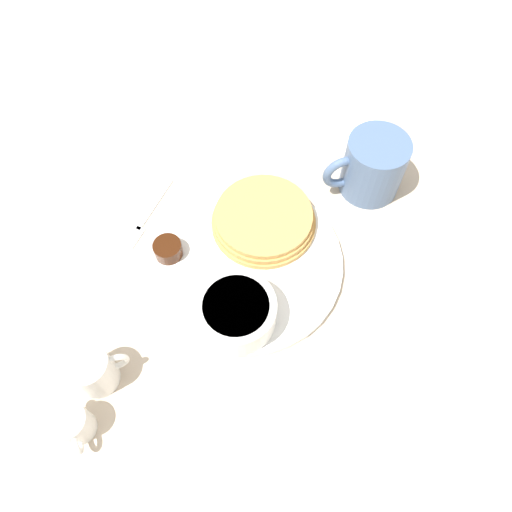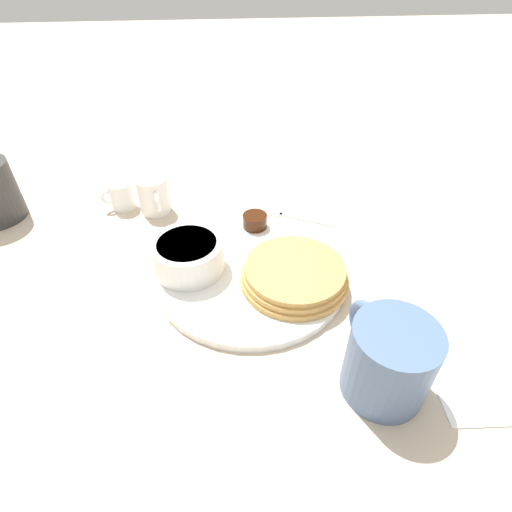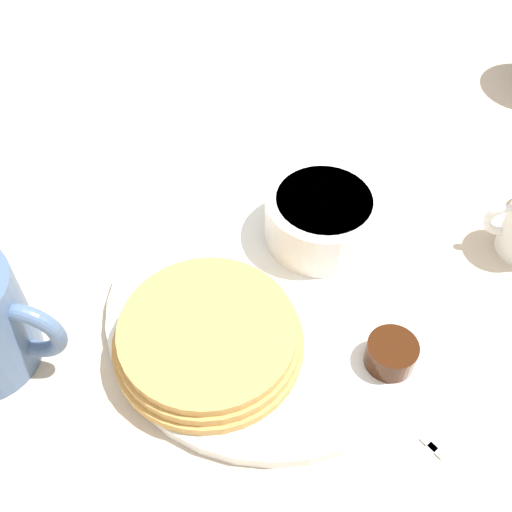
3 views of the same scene
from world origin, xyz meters
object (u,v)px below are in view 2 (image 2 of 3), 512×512
at_px(creamer_pitcher_far, 121,195).
at_px(fork, 290,215).
at_px(coffee_mug, 388,359).
at_px(creamer_pitcher_near, 154,195).
at_px(bowl, 188,254).
at_px(plate, 251,273).

xyz_separation_m(creamer_pitcher_far, fork, (-0.29, 0.06, -0.02)).
height_order(coffee_mug, creamer_pitcher_near, coffee_mug).
bearing_deg(creamer_pitcher_far, coffee_mug, 130.81).
height_order(creamer_pitcher_near, fork, creamer_pitcher_near).
bearing_deg(creamer_pitcher_far, bowl, 123.46).
relative_size(bowl, creamer_pitcher_far, 1.72).
height_order(coffee_mug, fork, coffee_mug).
height_order(plate, creamer_pitcher_far, creamer_pitcher_far).
height_order(plate, coffee_mug, coffee_mug).
bearing_deg(creamer_pitcher_far, plate, 136.25).
distance_m(plate, creamer_pitcher_far, 0.30).
distance_m(bowl, fork, 0.22).
relative_size(bowl, fork, 0.83).
distance_m(plate, bowl, 0.09).
bearing_deg(fork, creamer_pitcher_far, -11.14).
bearing_deg(fork, bowl, 38.40).
bearing_deg(plate, fork, -118.89).
xyz_separation_m(coffee_mug, creamer_pitcher_far, (0.34, -0.40, -0.02)).
bearing_deg(creamer_pitcher_near, fork, 170.26).
bearing_deg(bowl, plate, 171.35).
relative_size(coffee_mug, fork, 1.01).
distance_m(bowl, coffee_mug, 0.30).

